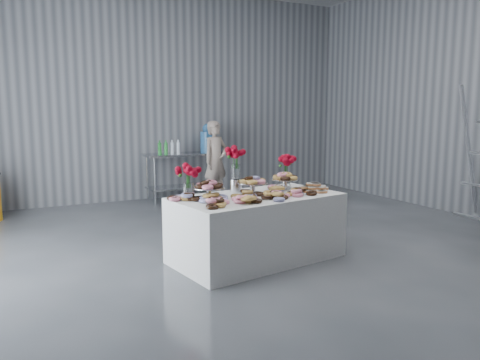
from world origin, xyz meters
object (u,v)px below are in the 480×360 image
Objects in this scene: display_table at (257,228)px; water_jug at (208,139)px; person at (216,161)px; prep_table at (184,168)px.

water_jug is (1.01, 3.86, 0.77)m from display_table.
person is at bearing 73.62° from display_table.
person is at bearing -85.18° from water_jug.
prep_table is 0.73m from water_jug.
person is (0.03, -0.32, -0.39)m from water_jug.
display_table is 3.71m from person.
display_table is 3.90m from prep_table.
display_table is 1.27× the size of prep_table.
prep_table is 0.99× the size of person.
person reaches higher than prep_table.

